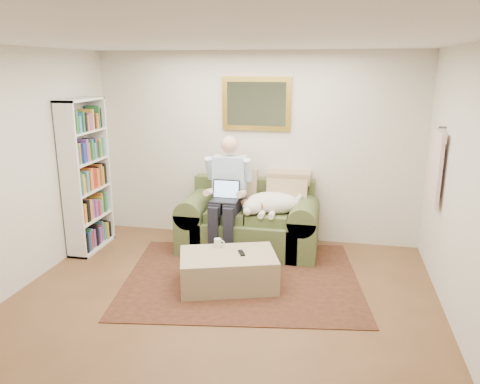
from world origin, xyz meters
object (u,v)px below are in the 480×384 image
(sleeping_dog, at_px, (273,203))
(ottoman, at_px, (228,270))
(sofa, at_px, (249,227))
(laptop, at_px, (225,195))
(seated_man, at_px, (227,196))
(bookshelf, at_px, (86,176))
(coffee_mug, at_px, (218,243))

(sleeping_dog, distance_m, ottoman, 1.22)
(sofa, height_order, laptop, laptop)
(sofa, height_order, seated_man, seated_man)
(sofa, bearing_deg, laptop, -138.98)
(laptop, relative_size, sleeping_dog, 0.47)
(sofa, height_order, sleeping_dog, sofa)
(sofa, xyz_separation_m, bookshelf, (-2.11, -0.41, 0.69))
(sleeping_dog, bearing_deg, bookshelf, -172.55)
(laptop, height_order, coffee_mug, laptop)
(sofa, xyz_separation_m, seated_man, (-0.27, -0.17, 0.45))
(seated_man, height_order, laptop, seated_man)
(laptop, height_order, ottoman, laptop)
(sleeping_dog, relative_size, ottoman, 0.71)
(laptop, xyz_separation_m, bookshelf, (-1.83, -0.17, 0.20))
(ottoman, xyz_separation_m, bookshelf, (-2.08, 0.74, 0.81))
(seated_man, xyz_separation_m, coffee_mug, (0.08, -0.80, -0.33))
(seated_man, xyz_separation_m, ottoman, (0.25, -0.98, -0.57))
(sleeping_dog, xyz_separation_m, ottoman, (-0.34, -1.06, -0.50))
(coffee_mug, xyz_separation_m, bookshelf, (-1.92, 0.55, 0.57))
(sofa, xyz_separation_m, laptop, (-0.27, -0.24, 0.49))
(sleeping_dog, bearing_deg, coffee_mug, -120.40)
(laptop, distance_m, bookshelf, 1.85)
(sleeping_dog, distance_m, coffee_mug, 1.04)
(laptop, relative_size, coffee_mug, 3.51)
(ottoman, bearing_deg, seated_man, 104.33)
(sofa, distance_m, coffee_mug, 0.99)
(sleeping_dog, bearing_deg, laptop, -166.36)
(ottoman, distance_m, bookshelf, 2.36)
(seated_man, relative_size, ottoman, 1.45)
(sofa, distance_m, ottoman, 1.16)
(sleeping_dog, bearing_deg, ottoman, -108.06)
(ottoman, bearing_deg, sleeping_dog, 71.94)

